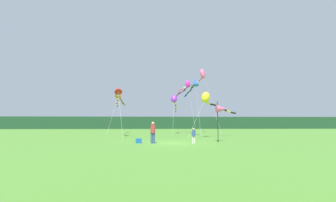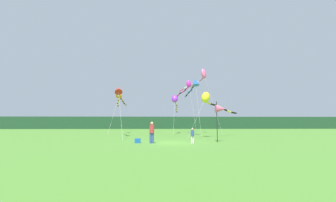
{
  "view_description": "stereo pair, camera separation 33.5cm",
  "coord_description": "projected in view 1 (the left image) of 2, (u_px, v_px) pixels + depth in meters",
  "views": [
    {
      "loc": [
        -1.2,
        -18.11,
        1.63
      ],
      "look_at": [
        0.0,
        6.0,
        4.15
      ],
      "focal_mm": 22.81,
      "sensor_mm": 36.0,
      "label": 1
    },
    {
      "loc": [
        -0.87,
        -18.12,
        1.63
      ],
      "look_at": [
        0.0,
        6.0,
        4.15
      ],
      "focal_mm": 22.81,
      "sensor_mm": 36.0,
      "label": 2
    }
  ],
  "objects": [
    {
      "name": "kite_magenta",
      "position": [
        186.0,
        86.0,
        34.28
      ],
      "size": [
        2.65,
        6.7,
        8.45
      ],
      "color": "#B2B2B2",
      "rests_on": "ground"
    },
    {
      "name": "distant_treeline",
      "position": [
        161.0,
        123.0,
        62.76
      ],
      "size": [
        108.0,
        3.02,
        3.53
      ],
      "primitive_type": "cube",
      "color": "#1E4228",
      "rests_on": "ground"
    },
    {
      "name": "ground_plane",
      "position": [
        172.0,
        143.0,
        17.88
      ],
      "size": [
        120.0,
        120.0,
        0.0
      ],
      "primitive_type": "plane",
      "color": "#4C842D"
    },
    {
      "name": "kite_blue",
      "position": [
        194.0,
        84.0,
        28.35
      ],
      "size": [
        1.43,
        6.72,
        7.56
      ],
      "color": "#B2B2B2",
      "rests_on": "ground"
    },
    {
      "name": "kite_red",
      "position": [
        118.0,
        92.0,
        25.9
      ],
      "size": [
        2.47,
        9.37,
        6.29
      ],
      "color": "#B2B2B2",
      "rests_on": "ground"
    },
    {
      "name": "kite_rainbow",
      "position": [
        200.0,
        76.0,
        35.18
      ],
      "size": [
        5.75,
        7.54,
        10.6
      ],
      "color": "#B2B2B2",
      "rests_on": "ground"
    },
    {
      "name": "person_adult",
      "position": [
        153.0,
        131.0,
        17.41
      ],
      "size": [
        0.38,
        0.38,
        1.74
      ],
      "color": "#334C8C",
      "rests_on": "ground"
    },
    {
      "name": "kite_yellow",
      "position": [
        209.0,
        99.0,
        24.71
      ],
      "size": [
        7.16,
        5.32,
        5.35
      ],
      "color": "#B2B2B2",
      "rests_on": "ground"
    },
    {
      "name": "banner_flag_pole",
      "position": [
        221.0,
        109.0,
        18.67
      ],
      "size": [
        0.9,
        0.7,
        3.51
      ],
      "color": "black",
      "rests_on": "ground"
    },
    {
      "name": "cooler_box",
      "position": [
        139.0,
        141.0,
        17.54
      ],
      "size": [
        0.47,
        0.33,
        0.38
      ],
      "primitive_type": "cube",
      "color": "#1959B2",
      "rests_on": "ground"
    },
    {
      "name": "kite_orange",
      "position": [
        119.0,
        94.0,
        33.74
      ],
      "size": [
        1.31,
        8.48,
        7.15
      ],
      "color": "#B2B2B2",
      "rests_on": "ground"
    },
    {
      "name": "person_child",
      "position": [
        194.0,
        135.0,
        17.23
      ],
      "size": [
        0.27,
        0.27,
        1.24
      ],
      "color": "silver",
      "rests_on": "ground"
    },
    {
      "name": "kite_purple",
      "position": [
        174.0,
        101.0,
        33.13
      ],
      "size": [
        1.41,
        9.52,
        6.09
      ],
      "color": "#B2B2B2",
      "rests_on": "ground"
    }
  ]
}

